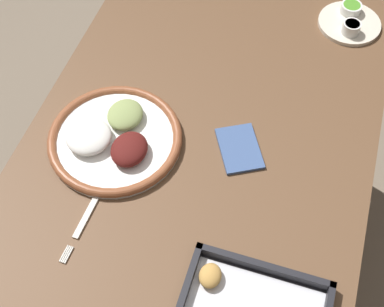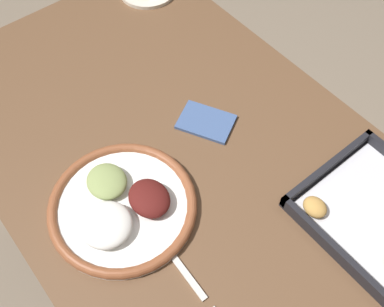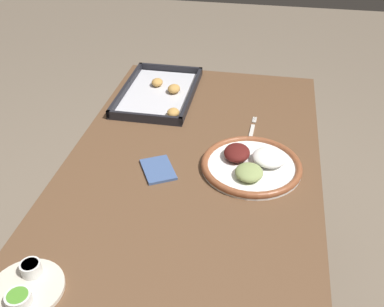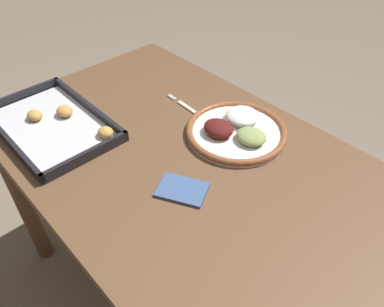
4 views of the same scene
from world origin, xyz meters
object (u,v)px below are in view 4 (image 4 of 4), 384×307
object	(u,v)px
fork	(192,111)
baking_tray	(53,124)
napkin	(182,190)
dinner_plate	(237,130)

from	to	relation	value
fork	baking_tray	distance (m)	0.41
fork	baking_tray	world-z (taller)	baking_tray
fork	napkin	distance (m)	0.33
napkin	baking_tray	bearing A→B (deg)	13.29
dinner_plate	baking_tray	world-z (taller)	dinner_plate
napkin	fork	bearing A→B (deg)	-47.08
baking_tray	dinner_plate	bearing A→B (deg)	-136.56
dinner_plate	napkin	size ratio (longest dim) A/B	2.04
dinner_plate	fork	size ratio (longest dim) A/B	1.34
fork	napkin	world-z (taller)	napkin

